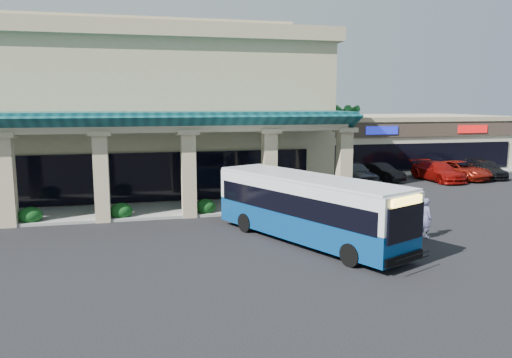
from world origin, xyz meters
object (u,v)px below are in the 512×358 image
object	(u,v)px
car_white	(380,172)
car_extra	(486,169)
car_red	(438,171)
car_gray	(459,170)
pedestrian	(426,218)
car_silver	(354,172)
transit_bus	(308,209)

from	to	relation	value
car_white	car_extra	xyz separation A→B (m)	(9.37, -0.50, -0.00)
car_extra	car_red	bearing A→B (deg)	-159.91
car_extra	car_gray	bearing A→B (deg)	-161.80
car_gray	car_extra	xyz separation A→B (m)	(2.75, 0.27, -0.05)
car_white	pedestrian	bearing A→B (deg)	-127.10
pedestrian	car_extra	bearing A→B (deg)	-49.04
pedestrian	car_extra	world-z (taller)	pedestrian
car_silver	car_gray	xyz separation A→B (m)	(9.27, -0.03, -0.12)
car_silver	car_red	size ratio (longest dim) A/B	0.96
car_white	car_extra	world-z (taller)	car_white
car_silver	car_white	distance (m)	2.76
transit_bus	car_gray	bearing A→B (deg)	13.89
car_silver	car_white	size ratio (longest dim) A/B	1.20
pedestrian	car_white	size ratio (longest dim) A/B	0.44
transit_bus	car_extra	distance (m)	25.68
car_silver	car_extra	bearing A→B (deg)	-4.57
transit_bus	car_extra	xyz separation A→B (m)	(20.95, 14.83, -0.79)
car_extra	car_white	bearing A→B (deg)	-170.48
car_gray	car_extra	bearing A→B (deg)	-9.07
transit_bus	car_silver	world-z (taller)	transit_bus
transit_bus	car_red	size ratio (longest dim) A/B	2.02
pedestrian	car_silver	bearing A→B (deg)	-16.66
car_red	pedestrian	bearing A→B (deg)	-128.13
car_silver	car_extra	xyz separation A→B (m)	(12.02, 0.24, -0.17)
transit_bus	car_white	distance (m)	19.22
car_silver	transit_bus	bearing A→B (deg)	-127.22
transit_bus	car_red	world-z (taller)	transit_bus
car_red	car_extra	xyz separation A→B (m)	(4.97, 0.66, -0.07)
transit_bus	pedestrian	size ratio (longest dim) A/B	5.72
car_silver	car_gray	size ratio (longest dim) A/B	0.95
transit_bus	car_white	xyz separation A→B (m)	(11.58, 15.32, -0.78)
car_red	car_gray	size ratio (longest dim) A/B	0.99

